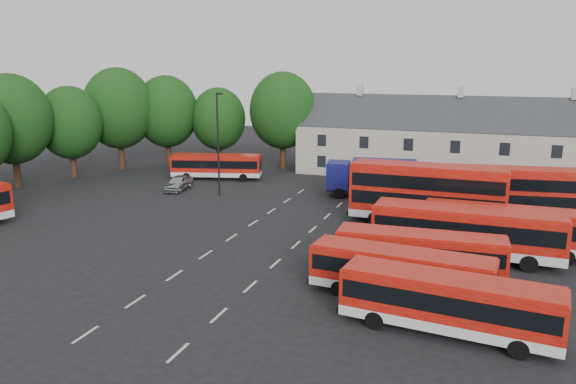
{
  "coord_description": "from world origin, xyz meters",
  "views": [
    {
      "loc": [
        17.27,
        -33.59,
        12.58
      ],
      "look_at": [
        2.1,
        8.4,
        2.2
      ],
      "focal_mm": 35.0,
      "sensor_mm": 36.0,
      "label": 1
    }
  ],
  "objects_px": {
    "bus_dd_south": "(427,191)",
    "box_truck": "(373,176)",
    "bus_row_a": "(449,300)",
    "lamppost": "(218,142)",
    "silver_car": "(178,183)"
  },
  "relations": [
    {
      "from": "lamppost",
      "to": "silver_car",
      "type": "bearing_deg",
      "value": 170.43
    },
    {
      "from": "silver_car",
      "to": "bus_dd_south",
      "type": "bearing_deg",
      "value": -16.63
    },
    {
      "from": "bus_row_a",
      "to": "bus_dd_south",
      "type": "height_order",
      "value": "bus_dd_south"
    },
    {
      "from": "bus_row_a",
      "to": "silver_car",
      "type": "relative_size",
      "value": 2.37
    },
    {
      "from": "bus_row_a",
      "to": "silver_car",
      "type": "height_order",
      "value": "bus_row_a"
    },
    {
      "from": "bus_row_a",
      "to": "silver_car",
      "type": "distance_m",
      "value": 35.78
    },
    {
      "from": "bus_dd_south",
      "to": "box_truck",
      "type": "xyz_separation_m",
      "value": [
        -5.84,
        7.8,
        -0.72
      ]
    },
    {
      "from": "box_truck",
      "to": "silver_car",
      "type": "relative_size",
      "value": 1.98
    },
    {
      "from": "bus_row_a",
      "to": "silver_car",
      "type": "xyz_separation_m",
      "value": [
        -27.82,
        22.49,
        -0.97
      ]
    },
    {
      "from": "bus_dd_south",
      "to": "silver_car",
      "type": "distance_m",
      "value": 25.23
    },
    {
      "from": "bus_dd_south",
      "to": "lamppost",
      "type": "relative_size",
      "value": 1.21
    },
    {
      "from": "box_truck",
      "to": "bus_dd_south",
      "type": "bearing_deg",
      "value": -61.49
    },
    {
      "from": "bus_row_a",
      "to": "box_truck",
      "type": "relative_size",
      "value": 1.2
    },
    {
      "from": "lamppost",
      "to": "bus_row_a",
      "type": "bearing_deg",
      "value": -43.5
    },
    {
      "from": "silver_car",
      "to": "lamppost",
      "type": "xyz_separation_m",
      "value": [
        5.01,
        -0.84,
        4.5
      ]
    }
  ]
}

